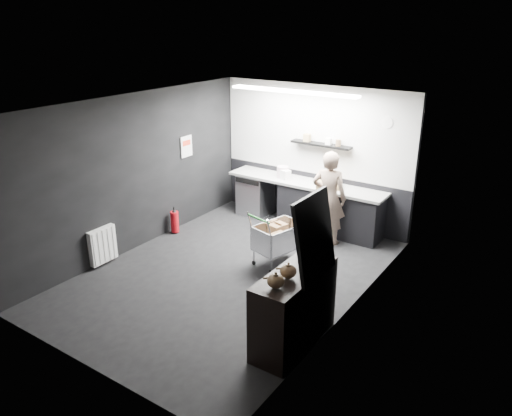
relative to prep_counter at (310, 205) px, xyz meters
The scene contains 22 objects.
floor 2.47m from the prep_counter, 93.20° to the right, with size 5.50×5.50×0.00m, color black.
ceiling 3.30m from the prep_counter, 93.20° to the right, with size 5.50×5.50×0.00m, color silver.
wall_back 0.96m from the prep_counter, 112.30° to the left, with size 5.50×5.50×0.00m, color black.
wall_front 5.25m from the prep_counter, 91.50° to the right, with size 5.50×5.50×0.00m, color black.
wall_left 3.35m from the prep_counter, 131.43° to the right, with size 5.50×5.50×0.00m, color black.
wall_right 3.18m from the prep_counter, 52.38° to the right, with size 5.50×5.50×0.00m, color black.
kitchen_wall_panel 1.43m from the prep_counter, 113.58° to the left, with size 3.95×0.02×1.70m, color silver.
dado_panel 0.34m from the prep_counter, 113.58° to the left, with size 3.95×0.02×1.00m, color black.
floating_shelf 1.18m from the prep_counter, 72.13° to the left, with size 1.20×0.22×0.04m, color black.
wall_clock 2.13m from the prep_counter, 13.36° to the left, with size 0.20×0.20×0.03m, color white.
poster 2.63m from the prep_counter, 152.11° to the right, with size 0.02×0.30×0.40m, color white.
poster_red_band 2.66m from the prep_counter, 152.05° to the right, with size 0.01×0.22×0.10m, color red.
radiator 3.92m from the prep_counter, 122.01° to the right, with size 0.10×0.50×0.60m, color white.
ceiling_strip 2.29m from the prep_counter, 103.37° to the right, with size 2.40×0.20×0.04m, color white.
prep_counter is the anchor object (origin of this frame).
person 0.84m from the prep_counter, 37.26° to the right, with size 0.62×0.41×1.71m, color beige.
shopping_cart 1.68m from the prep_counter, 80.24° to the right, with size 0.70×0.97×0.93m.
sideboard 3.75m from the prep_counter, 64.57° to the right, with size 0.57×1.33×1.99m.
fire_extinguisher 2.62m from the prep_counter, 139.49° to the right, with size 0.15×0.15×0.50m.
cardboard_box 0.63m from the prep_counter, ahead, with size 0.46×0.35×0.09m, color #977E50.
pink_tub 0.85m from the prep_counter, behind, with size 0.23×0.23×0.23m, color silver.
white_container 0.78m from the prep_counter, behind, with size 0.20×0.16×0.18m, color white.
Camera 1 is at (4.30, -5.64, 3.86)m, focal length 35.00 mm.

